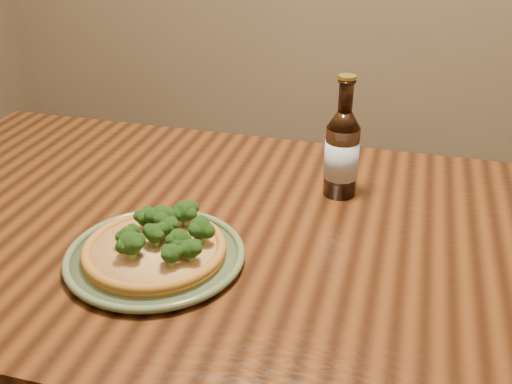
% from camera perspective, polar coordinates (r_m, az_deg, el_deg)
% --- Properties ---
extents(table, '(1.60, 0.90, 0.75)m').
position_cam_1_polar(table, '(1.20, -1.81, -7.20)').
color(table, '#4B2610').
rests_on(table, ground).
extents(plate, '(0.32, 0.32, 0.02)m').
position_cam_1_polar(plate, '(1.07, -9.57, -6.01)').
color(plate, '#526546').
rests_on(plate, table).
extents(pizza, '(0.25, 0.25, 0.07)m').
position_cam_1_polar(pizza, '(1.06, -9.42, -5.06)').
color(pizza, '#AA6D26').
rests_on(pizza, plate).
extents(beer_bottle, '(0.07, 0.07, 0.26)m').
position_cam_1_polar(beer_bottle, '(1.24, 8.18, 3.76)').
color(beer_bottle, black).
rests_on(beer_bottle, table).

